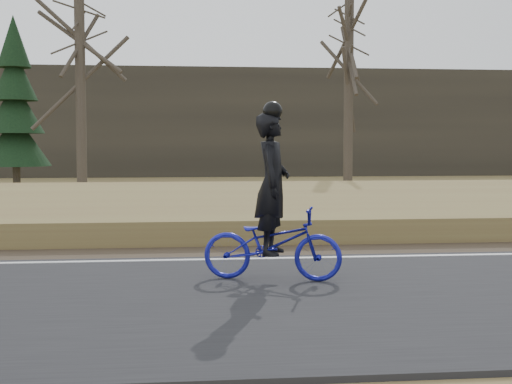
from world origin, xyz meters
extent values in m
plane|color=olive|center=(0.00, 0.00, 0.00)|extent=(120.00, 120.00, 0.00)
cube|color=black|center=(0.00, -2.50, 0.03)|extent=(120.00, 6.00, 0.06)
cube|color=silver|center=(0.00, 0.20, 0.07)|extent=(120.00, 0.12, 0.01)
cube|color=#473A2B|center=(0.00, 1.20, 0.02)|extent=(120.00, 1.60, 0.04)
cube|color=olive|center=(0.00, 4.20, 0.22)|extent=(120.00, 5.00, 0.44)
cube|color=slate|center=(0.00, 8.00, 0.23)|extent=(120.00, 3.00, 0.45)
cube|color=black|center=(0.00, 8.00, 0.52)|extent=(120.00, 2.40, 0.14)
cube|color=brown|center=(0.00, 7.28, 0.67)|extent=(120.00, 0.07, 0.15)
cube|color=brown|center=(0.00, 8.72, 0.67)|extent=(120.00, 0.07, 0.15)
cube|color=#383328|center=(0.00, 30.00, 3.00)|extent=(120.00, 4.00, 6.00)
imported|color=#151794|center=(1.22, -1.53, 0.55)|extent=(1.96, 1.12, 0.98)
imported|color=black|center=(1.22, -1.53, 1.35)|extent=(0.62, 0.78, 1.88)
sphere|color=black|center=(1.22, -1.53, 2.31)|extent=(0.26, 0.26, 0.26)
cylinder|color=#474034|center=(-3.38, 14.42, 3.84)|extent=(0.36, 0.36, 7.68)
cylinder|color=#474034|center=(6.53, 16.28, 4.32)|extent=(0.36, 0.36, 8.64)
cylinder|color=#474034|center=(-6.13, 16.85, 0.67)|extent=(0.28, 0.28, 1.34)
cone|color=black|center=(-6.13, 16.85, 1.99)|extent=(2.60, 2.60, 1.96)
cone|color=black|center=(-6.13, 16.85, 3.22)|extent=(2.15, 2.15, 1.96)
cone|color=black|center=(-6.13, 16.85, 4.45)|extent=(1.70, 1.70, 1.96)
cone|color=black|center=(-6.13, 16.85, 5.68)|extent=(1.25, 1.25, 1.96)
camera|label=1|loc=(-0.01, -10.90, 1.90)|focal=50.00mm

